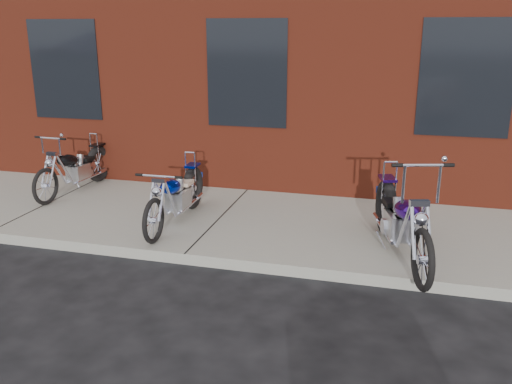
# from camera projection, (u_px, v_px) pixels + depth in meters

# --- Properties ---
(ground) EXTENTS (120.00, 120.00, 0.00)m
(ground) POSITION_uv_depth(u_px,v_px,m) (185.00, 265.00, 7.03)
(ground) COLOR #29282C
(ground) RESTS_ON ground
(sidewalk) EXTENTS (22.00, 3.00, 0.15)m
(sidewalk) POSITION_uv_depth(u_px,v_px,m) (221.00, 221.00, 8.39)
(sidewalk) COLOR #9C9A93
(sidewalk) RESTS_ON ground
(chopper_purple) EXTENTS (0.85, 2.40, 1.38)m
(chopper_purple) POSITION_uv_depth(u_px,v_px,m) (401.00, 223.00, 6.80)
(chopper_purple) COLOR black
(chopper_purple) RESTS_ON sidewalk
(chopper_blue) EXTENTS (0.53, 2.17, 0.94)m
(chopper_blue) POSITION_uv_depth(u_px,v_px,m) (176.00, 198.00, 8.00)
(chopper_blue) COLOR black
(chopper_blue) RESTS_ON sidewalk
(chopper_third) EXTENTS (0.52, 2.14, 1.09)m
(chopper_third) POSITION_uv_depth(u_px,v_px,m) (76.00, 170.00, 9.56)
(chopper_third) COLOR black
(chopper_third) RESTS_ON sidewalk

